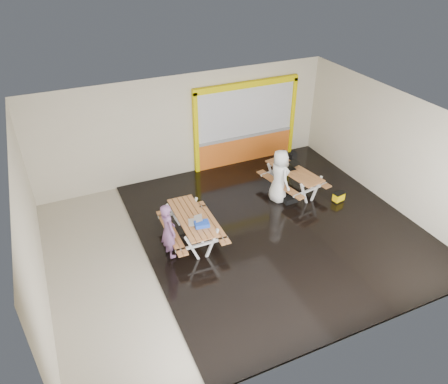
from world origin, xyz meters
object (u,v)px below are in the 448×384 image
picnic_table_left (192,223)px  toolbox (282,155)px  picnic_table_right (294,175)px  dark_case (289,200)px  person_left (168,230)px  person_right (279,176)px  blue_pouch (202,224)px  laptop_left (195,221)px  laptop_right (291,166)px  fluke_bag (339,197)px  backpack (293,157)px

picnic_table_left → toolbox: toolbox is taller
picnic_table_right → dark_case: 0.83m
person_left → person_right: size_ratio=0.88×
picnic_table_left → picnic_table_right: bearing=15.2°
person_left → blue_pouch: (0.87, -0.12, 0.02)m
blue_pouch → person_left: bearing=172.1°
laptop_left → dark_case: laptop_left is taller
picnic_table_right → laptop_right: laptop_right is taller
dark_case → fluke_bag: fluke_bag is taller
laptop_left → toolbox: size_ratio=0.93×
fluke_bag → toolbox: bearing=114.2°
picnic_table_left → laptop_right: (3.86, 1.23, 0.24)m
backpack → fluke_bag: backpack is taller
backpack → picnic_table_right: bearing=-119.5°
toolbox → dark_case: size_ratio=1.13×
toolbox → fluke_bag: (0.91, -2.02, -0.71)m
picnic_table_left → fluke_bag: bearing=-0.9°
person_right → fluke_bag: 1.99m
backpack → laptop_right: bearing=-125.6°
laptop_left → toolbox: 4.52m
blue_pouch → person_right: bearing=23.3°
person_right → dark_case: size_ratio=4.22×
backpack → laptop_left: bearing=-153.3°
laptop_right → fluke_bag: (0.98, -1.31, -0.67)m
blue_pouch → fluke_bag: 4.80m
picnic_table_left → laptop_left: bearing=-91.3°
picnic_table_left → toolbox: 4.39m
laptop_right → blue_pouch: laptop_right is taller
laptop_left → fluke_bag: (4.85, 0.20, -0.68)m
picnic_table_right → fluke_bag: size_ratio=5.67×
dark_case → fluke_bag: bearing=-23.3°
person_left → blue_pouch: person_left is taller
person_left → laptop_right: 4.89m
laptop_left → dark_case: (3.44, 0.81, -0.75)m
picnic_table_left → backpack: bearing=23.8°
picnic_table_left → dark_case: picnic_table_left is taller
person_left → dark_case: 4.35m
laptop_left → blue_pouch: laptop_left is taller
person_left → person_right: (3.95, 1.21, -0.01)m
laptop_right → picnic_table_left: bearing=-162.3°
laptop_right → toolbox: 0.72m
laptop_left → dark_case: bearing=13.2°
laptop_left → laptop_right: (3.87, 1.51, -0.01)m
laptop_right → toolbox: toolbox is taller
picnic_table_right → toolbox: toolbox is taller
picnic_table_right → backpack: 1.01m
picnic_table_right → person_left: (-4.62, -1.42, 0.25)m
picnic_table_right → backpack: bearing=60.5°
picnic_table_left → person_left: (-0.76, -0.37, 0.23)m
person_right → backpack: bearing=-48.0°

